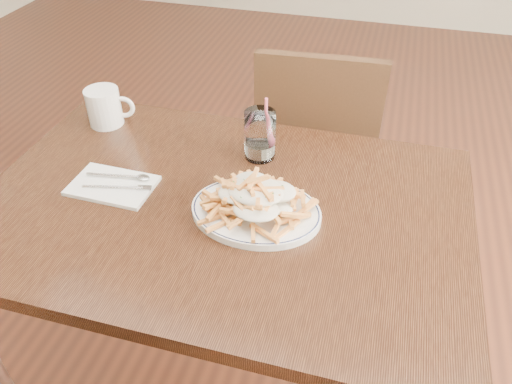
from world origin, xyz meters
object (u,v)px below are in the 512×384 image
(table, at_px, (223,226))
(chair_far, at_px, (316,146))
(fries_plate, at_px, (256,211))
(loaded_fries, at_px, (256,195))
(water_glass, at_px, (260,138))
(coffee_mug, at_px, (105,107))

(table, bearing_deg, chair_far, 78.68)
(table, relative_size, fries_plate, 3.33)
(loaded_fries, height_order, water_glass, water_glass)
(chair_far, distance_m, coffee_mug, 0.77)
(coffee_mug, bearing_deg, fries_plate, -27.71)
(fries_plate, relative_size, coffee_mug, 2.55)
(water_glass, xyz_separation_m, coffee_mug, (-0.49, 0.05, -0.00))
(water_glass, bearing_deg, fries_plate, -76.91)
(fries_plate, xyz_separation_m, coffee_mug, (-0.55, 0.29, 0.05))
(table, xyz_separation_m, fries_plate, (0.09, -0.02, 0.09))
(chair_far, height_order, coffee_mug, chair_far)
(table, distance_m, loaded_fries, 0.17)
(table, height_order, coffee_mug, coffee_mug)
(table, bearing_deg, coffee_mug, 149.67)
(chair_far, bearing_deg, table, -101.32)
(table, relative_size, chair_far, 1.32)
(fries_plate, height_order, coffee_mug, coffee_mug)
(chair_far, height_order, fries_plate, chair_far)
(fries_plate, bearing_deg, water_glass, 103.09)
(chair_far, xyz_separation_m, loaded_fries, (-0.04, -0.69, 0.30))
(water_glass, bearing_deg, chair_far, 78.01)
(loaded_fries, bearing_deg, coffee_mug, 152.29)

